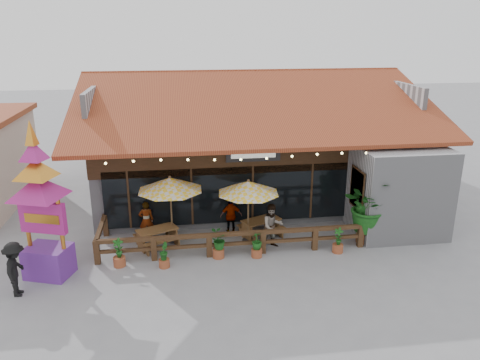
{
  "coord_description": "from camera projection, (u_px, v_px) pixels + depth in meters",
  "views": [
    {
      "loc": [
        -3.55,
        -16.02,
        8.08
      ],
      "look_at": [
        -1.08,
        1.5,
        2.25
      ],
      "focal_mm": 35.0,
      "sensor_mm": 36.0,
      "label": 1
    }
  ],
  "objects": [
    {
      "name": "thai_sign_tower",
      "position": [
        39.0,
        191.0,
        15.01
      ],
      "size": [
        2.71,
        2.71,
        5.77
      ],
      "color": "#5F258B",
      "rests_on": "ground"
    },
    {
      "name": "planter_a",
      "position": [
        119.0,
        255.0,
        16.43
      ],
      "size": [
        0.43,
        0.43,
        1.05
      ],
      "color": "brown",
      "rests_on": "ground"
    },
    {
      "name": "planter_b",
      "position": [
        164.0,
        256.0,
        16.36
      ],
      "size": [
        0.38,
        0.38,
        0.93
      ],
      "color": "brown",
      "rests_on": "ground"
    },
    {
      "name": "restaurant_building",
      "position": [
        252.0,
        148.0,
        23.63
      ],
      "size": [
        15.5,
        14.73,
        6.09
      ],
      "color": "#A1A1A6",
      "rests_on": "ground"
    },
    {
      "name": "planter_e",
      "position": [
        338.0,
        242.0,
        17.44
      ],
      "size": [
        0.42,
        0.41,
        0.99
      ],
      "color": "brown",
      "rests_on": "ground"
    },
    {
      "name": "patio_railing",
      "position": [
        215.0,
        238.0,
        17.32
      ],
      "size": [
        10.0,
        2.6,
        0.92
      ],
      "color": "#4E321C",
      "rests_on": "ground"
    },
    {
      "name": "tropical_plant",
      "position": [
        368.0,
        207.0,
        17.96
      ],
      "size": [
        2.45,
        2.38,
        2.57
      ],
      "color": "brown",
      "rests_on": "ground"
    },
    {
      "name": "picnic_table_right",
      "position": [
        261.0,
        225.0,
        18.76
      ],
      "size": [
        1.94,
        1.83,
        0.74
      ],
      "color": "brown",
      "rests_on": "ground"
    },
    {
      "name": "pedestrian",
      "position": [
        16.0,
        269.0,
        14.53
      ],
      "size": [
        0.74,
        1.2,
        1.8
      ],
      "primitive_type": "imported",
      "rotation": [
        0.0,
        0.0,
        1.63
      ],
      "color": "black",
      "rests_on": "ground"
    },
    {
      "name": "planter_c",
      "position": [
        218.0,
        243.0,
        17.0
      ],
      "size": [
        0.73,
        0.66,
        1.05
      ],
      "color": "brown",
      "rests_on": "ground"
    },
    {
      "name": "diner_c",
      "position": [
        231.0,
        216.0,
        18.98
      ],
      "size": [
        0.89,
        0.37,
        1.52
      ],
      "primitive_type": "imported",
      "rotation": [
        0.0,
        0.0,
        3.14
      ],
      "color": "#3C2413",
      "rests_on": "ground"
    },
    {
      "name": "picnic_table_left",
      "position": [
        157.0,
        235.0,
        17.9
      ],
      "size": [
        1.91,
        1.81,
        0.73
      ],
      "color": "brown",
      "rests_on": "ground"
    },
    {
      "name": "ground",
      "position": [
        273.0,
        246.0,
        18.06
      ],
      "size": [
        100.0,
        100.0,
        0.0
      ],
      "primitive_type": "plane",
      "color": "gray",
      "rests_on": "ground"
    },
    {
      "name": "diner_a",
      "position": [
        146.0,
        220.0,
        18.48
      ],
      "size": [
        0.61,
        0.43,
        1.57
      ],
      "primitive_type": "imported",
      "rotation": [
        0.0,
        0.0,
        3.23
      ],
      "color": "#3C2413",
      "rests_on": "ground"
    },
    {
      "name": "diner_b",
      "position": [
        272.0,
        226.0,
        17.73
      ],
      "size": [
        0.95,
        0.79,
        1.75
      ],
      "primitive_type": "imported",
      "rotation": [
        0.0,
        0.0,
        0.16
      ],
      "color": "#3C2413",
      "rests_on": "ground"
    },
    {
      "name": "planter_d",
      "position": [
        257.0,
        245.0,
        17.08
      ],
      "size": [
        0.49,
        0.49,
        0.98
      ],
      "color": "brown",
      "rests_on": "ground"
    },
    {
      "name": "umbrella_left",
      "position": [
        170.0,
        184.0,
        17.76
      ],
      "size": [
        3.28,
        3.28,
        2.71
      ],
      "color": "brown",
      "rests_on": "ground"
    },
    {
      "name": "umbrella_right",
      "position": [
        248.0,
        188.0,
        17.77
      ],
      "size": [
        3.01,
        3.01,
        2.58
      ],
      "color": "brown",
      "rests_on": "ground"
    }
  ]
}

